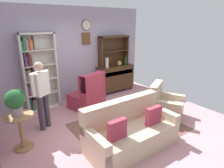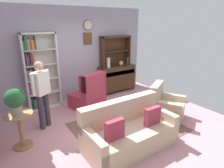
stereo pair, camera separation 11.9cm
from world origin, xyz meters
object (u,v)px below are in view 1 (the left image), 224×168
(sideboard, at_px, (115,77))
(vase_round, at_px, (119,63))
(armchair_floral, at_px, (165,106))
(book_stack, at_px, (119,106))
(couch_floral, at_px, (130,132))
(plant_stand, at_px, (21,128))
(person_reading, at_px, (41,91))
(coffee_table, at_px, (113,109))
(potted_plant_large, at_px, (15,101))
(bottle_wine, at_px, (126,61))
(bookshelf, at_px, (37,73))
(wingback_chair, at_px, (88,96))
(sideboard_hutch, at_px, (113,47))
(vase_tall, at_px, (107,63))

(sideboard, relative_size, vase_round, 7.65)
(armchair_floral, xyz_separation_m, book_stack, (-1.15, 0.43, 0.16))
(vase_round, height_order, book_stack, vase_round)
(couch_floral, xyz_separation_m, plant_stand, (-1.74, 1.14, 0.12))
(sideboard, height_order, person_reading, person_reading)
(couch_floral, relative_size, person_reading, 1.16)
(couch_floral, bearing_deg, armchair_floral, 15.17)
(sideboard, bearing_deg, coffee_table, -127.24)
(couch_floral, height_order, potted_plant_large, potted_plant_large)
(bottle_wine, height_order, potted_plant_large, potted_plant_large)
(couch_floral, bearing_deg, coffee_table, 74.02)
(potted_plant_large, distance_m, person_reading, 0.78)
(bookshelf, height_order, coffee_table, bookshelf)
(bottle_wine, xyz_separation_m, potted_plant_large, (-3.77, -1.48, -0.06))
(couch_floral, height_order, book_stack, couch_floral)
(vase_round, distance_m, wingback_chair, 1.82)
(sideboard_hutch, distance_m, bottle_wine, 0.67)
(bookshelf, xyz_separation_m, vase_tall, (2.18, -0.16, 0.05))
(potted_plant_large, bearing_deg, bookshelf, 63.85)
(bookshelf, distance_m, sideboard, 2.62)
(vase_tall, height_order, couch_floral, vase_tall)
(bottle_wine, xyz_separation_m, book_stack, (-1.64, -1.78, -0.61))
(vase_round, relative_size, wingback_chair, 0.16)
(couch_floral, height_order, person_reading, person_reading)
(vase_tall, relative_size, plant_stand, 0.46)
(vase_round, relative_size, coffee_table, 0.21)
(person_reading, bearing_deg, wingback_chair, 14.97)
(bookshelf, height_order, couch_floral, bookshelf)
(bottle_wine, bearing_deg, coffee_table, -135.85)
(bottle_wine, distance_m, wingback_chair, 2.06)
(couch_floral, relative_size, armchair_floral, 1.72)
(sideboard_hutch, xyz_separation_m, plant_stand, (-3.37, -1.69, -1.12))
(sideboard_hutch, relative_size, wingback_chair, 1.05)
(bookshelf, xyz_separation_m, couch_floral, (0.94, -2.80, -0.72))
(sideboard, bearing_deg, book_stack, -123.78)
(sideboard_hutch, height_order, coffee_table, sideboard_hutch)
(couch_floral, distance_m, plant_stand, 2.09)
(potted_plant_large, bearing_deg, couch_floral, -33.20)
(sideboard, bearing_deg, vase_tall, -168.37)
(bottle_wine, bearing_deg, couch_floral, -127.44)
(bookshelf, relative_size, sideboard_hutch, 1.91)
(vase_tall, bearing_deg, potted_plant_large, -153.52)
(bookshelf, height_order, plant_stand, bookshelf)
(sideboard, xyz_separation_m, sideboard_hutch, (0.00, 0.11, 1.05))
(vase_round, height_order, plant_stand, vase_round)
(wingback_chair, bearing_deg, person_reading, -165.03)
(bookshelf, bearing_deg, sideboard_hutch, 0.59)
(armchair_floral, bearing_deg, sideboard, 87.43)
(wingback_chair, distance_m, plant_stand, 2.11)
(vase_tall, relative_size, book_stack, 2.13)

